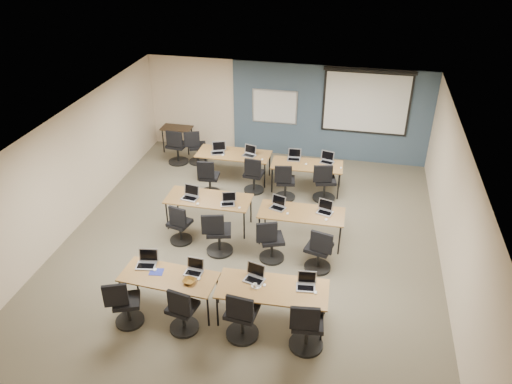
% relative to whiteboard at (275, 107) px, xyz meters
% --- Properties ---
extents(floor, '(8.00, 9.00, 0.02)m').
position_rel_whiteboard_xyz_m(floor, '(0.30, -4.43, -1.45)').
color(floor, '#6B6354').
rests_on(floor, ground).
extents(ceiling, '(8.00, 9.00, 0.02)m').
position_rel_whiteboard_xyz_m(ceiling, '(0.30, -4.43, 1.25)').
color(ceiling, white).
rests_on(ceiling, ground).
extents(wall_back, '(8.00, 0.04, 2.70)m').
position_rel_whiteboard_xyz_m(wall_back, '(0.30, 0.07, -0.10)').
color(wall_back, beige).
rests_on(wall_back, ground).
extents(wall_front, '(8.00, 0.04, 2.70)m').
position_rel_whiteboard_xyz_m(wall_front, '(0.30, -8.93, -0.10)').
color(wall_front, beige).
rests_on(wall_front, ground).
extents(wall_left, '(0.04, 9.00, 2.70)m').
position_rel_whiteboard_xyz_m(wall_left, '(-3.70, -4.43, -0.10)').
color(wall_left, beige).
rests_on(wall_left, ground).
extents(wall_right, '(0.04, 9.00, 2.70)m').
position_rel_whiteboard_xyz_m(wall_right, '(4.30, -4.43, -0.10)').
color(wall_right, beige).
rests_on(wall_right, ground).
extents(blue_accent_panel, '(5.50, 0.04, 2.70)m').
position_rel_whiteboard_xyz_m(blue_accent_panel, '(1.55, 0.04, -0.10)').
color(blue_accent_panel, '#3D5977').
rests_on(blue_accent_panel, wall_back).
extents(whiteboard, '(1.28, 0.03, 0.98)m').
position_rel_whiteboard_xyz_m(whiteboard, '(0.00, 0.00, 0.00)').
color(whiteboard, silver).
rests_on(whiteboard, wall_back).
extents(projector_screen, '(2.40, 0.10, 1.82)m').
position_rel_whiteboard_xyz_m(projector_screen, '(2.50, -0.02, 0.44)').
color(projector_screen, black).
rests_on(projector_screen, wall_back).
extents(training_table_front_left, '(1.72, 0.71, 0.73)m').
position_rel_whiteboard_xyz_m(training_table_front_left, '(-0.66, -6.77, -0.77)').
color(training_table_front_left, olive).
rests_on(training_table_front_left, floor).
extents(training_table_front_right, '(1.92, 0.80, 0.73)m').
position_rel_whiteboard_xyz_m(training_table_front_right, '(1.19, -6.69, -0.76)').
color(training_table_front_right, brown).
rests_on(training_table_front_right, floor).
extents(training_table_mid_left, '(1.90, 0.79, 0.73)m').
position_rel_whiteboard_xyz_m(training_table_mid_left, '(-0.75, -4.05, -0.76)').
color(training_table_mid_left, brown).
rests_on(training_table_mid_left, floor).
extents(training_table_mid_right, '(1.82, 0.76, 0.73)m').
position_rel_whiteboard_xyz_m(training_table_mid_right, '(1.36, -4.19, -0.76)').
color(training_table_mid_right, '#8A5D3D').
rests_on(training_table_mid_right, floor).
extents(training_table_back_left, '(1.93, 0.80, 0.73)m').
position_rel_whiteboard_xyz_m(training_table_back_left, '(-0.77, -1.72, -0.76)').
color(training_table_back_left, '#A6592A').
rests_on(training_table_back_left, floor).
extents(training_table_back_right, '(1.79, 0.74, 0.73)m').
position_rel_whiteboard_xyz_m(training_table_back_right, '(1.19, -1.93, -0.77)').
color(training_table_back_right, '#AA7231').
rests_on(training_table_back_right, floor).
extents(laptop_0, '(0.35, 0.30, 0.27)m').
position_rel_whiteboard_xyz_m(laptop_0, '(-1.16, -6.53, -0.65)').
color(laptop_0, '#BCBCC2').
rests_on(laptop_0, training_table_front_left).
extents(mouse_0, '(0.08, 0.11, 0.03)m').
position_rel_whiteboard_xyz_m(mouse_0, '(-0.96, -6.66, -0.71)').
color(mouse_0, white).
rests_on(mouse_0, training_table_front_left).
extents(task_chair_0, '(0.53, 0.51, 0.99)m').
position_rel_whiteboard_xyz_m(task_chair_0, '(-1.28, -7.32, -1.04)').
color(task_chair_0, black).
rests_on(task_chair_0, floor).
extents(laptop_1, '(0.31, 0.27, 0.24)m').
position_rel_whiteboard_xyz_m(laptop_1, '(-0.25, -6.55, -0.66)').
color(laptop_1, silver).
rests_on(laptop_1, training_table_front_left).
extents(mouse_1, '(0.06, 0.09, 0.03)m').
position_rel_whiteboard_xyz_m(mouse_1, '(-0.11, -6.73, -0.71)').
color(mouse_1, white).
rests_on(mouse_1, training_table_front_left).
extents(task_chair_1, '(0.51, 0.51, 0.99)m').
position_rel_whiteboard_xyz_m(task_chair_1, '(-0.25, -7.27, -1.04)').
color(task_chair_1, black).
rests_on(task_chair_1, floor).
extents(laptop_2, '(0.34, 0.29, 0.26)m').
position_rel_whiteboard_xyz_m(laptop_2, '(0.84, -6.51, -0.66)').
color(laptop_2, silver).
rests_on(laptop_2, training_table_front_right).
extents(mouse_2, '(0.08, 0.10, 0.03)m').
position_rel_whiteboard_xyz_m(mouse_2, '(1.04, -6.65, -0.71)').
color(mouse_2, white).
rests_on(mouse_2, training_table_front_right).
extents(task_chair_2, '(0.57, 0.57, 1.04)m').
position_rel_whiteboard_xyz_m(task_chair_2, '(0.77, -7.20, -1.02)').
color(task_chair_2, black).
rests_on(task_chair_2, floor).
extents(laptop_3, '(0.32, 0.28, 0.25)m').
position_rel_whiteboard_xyz_m(laptop_3, '(1.75, -6.52, -0.66)').
color(laptop_3, '#B1B1B2').
rests_on(laptop_3, training_table_front_right).
extents(mouse_3, '(0.08, 0.10, 0.03)m').
position_rel_whiteboard_xyz_m(mouse_3, '(1.93, -6.66, -0.71)').
color(mouse_3, white).
rests_on(mouse_3, training_table_front_right).
extents(task_chair_3, '(0.58, 0.58, 1.05)m').
position_rel_whiteboard_xyz_m(task_chair_3, '(1.85, -7.21, -1.01)').
color(task_chair_3, black).
rests_on(task_chair_3, floor).
extents(laptop_4, '(0.36, 0.30, 0.27)m').
position_rel_whiteboard_xyz_m(laptop_4, '(-1.15, -4.10, -0.65)').
color(laptop_4, '#B5B5BC').
rests_on(laptop_4, training_table_mid_left).
extents(mouse_4, '(0.09, 0.11, 0.04)m').
position_rel_whiteboard_xyz_m(mouse_4, '(-0.90, -4.35, -0.71)').
color(mouse_4, white).
rests_on(mouse_4, training_table_mid_left).
extents(task_chair_4, '(0.49, 0.49, 0.97)m').
position_rel_whiteboard_xyz_m(task_chair_4, '(-1.18, -4.81, -1.05)').
color(task_chair_4, black).
rests_on(task_chair_4, floor).
extents(laptop_5, '(0.30, 0.26, 0.23)m').
position_rel_whiteboard_xyz_m(laptop_5, '(-0.26, -4.17, -0.66)').
color(laptop_5, '#B5B5B7').
rests_on(laptop_5, training_table_mid_left).
extents(mouse_5, '(0.06, 0.09, 0.03)m').
position_rel_whiteboard_xyz_m(mouse_5, '(0.02, -4.31, -0.71)').
color(mouse_5, white).
rests_on(mouse_5, training_table_mid_left).
extents(task_chair_5, '(0.57, 0.57, 1.04)m').
position_rel_whiteboard_xyz_m(task_chair_5, '(-0.28, -5.00, -1.02)').
color(task_chair_5, black).
rests_on(task_chair_5, floor).
extents(laptop_6, '(0.32, 0.27, 0.24)m').
position_rel_whiteboard_xyz_m(laptop_6, '(0.83, -4.10, -0.66)').
color(laptop_6, silver).
rests_on(laptop_6, training_table_mid_right).
extents(mouse_6, '(0.06, 0.10, 0.03)m').
position_rel_whiteboard_xyz_m(mouse_6, '(1.07, -4.32, -0.71)').
color(mouse_6, white).
rests_on(mouse_6, training_table_mid_right).
extents(task_chair_6, '(0.55, 0.52, 1.00)m').
position_rel_whiteboard_xyz_m(task_chair_6, '(0.84, -5.01, -1.04)').
color(task_chair_6, black).
rests_on(task_chair_6, floor).
extents(laptop_7, '(0.32, 0.27, 0.24)m').
position_rel_whiteboard_xyz_m(laptop_7, '(1.84, -4.06, -0.66)').
color(laptop_7, silver).
rests_on(laptop_7, training_table_mid_right).
extents(mouse_7, '(0.07, 0.11, 0.04)m').
position_rel_whiteboard_xyz_m(mouse_7, '(1.90, -4.38, -0.71)').
color(mouse_7, white).
rests_on(mouse_7, training_table_mid_right).
extents(task_chair_7, '(0.55, 0.54, 1.02)m').
position_rel_whiteboard_xyz_m(task_chair_7, '(1.84, -5.13, -1.03)').
color(task_chair_7, black).
rests_on(task_chair_7, floor).
extents(laptop_8, '(0.36, 0.30, 0.27)m').
position_rel_whiteboard_xyz_m(laptop_8, '(-1.18, -1.74, -0.65)').
color(laptop_8, '#B1B0BC').
rests_on(laptop_8, training_table_back_left).
extents(mouse_8, '(0.07, 0.10, 0.04)m').
position_rel_whiteboard_xyz_m(mouse_8, '(-1.01, -1.89, -0.71)').
color(mouse_8, white).
rests_on(mouse_8, training_table_back_left).
extents(task_chair_8, '(0.51, 0.51, 0.99)m').
position_rel_whiteboard_xyz_m(task_chair_8, '(-1.17, -2.69, -1.04)').
color(task_chair_8, black).
rests_on(task_chair_8, floor).
extents(laptop_9, '(0.33, 0.28, 0.25)m').
position_rel_whiteboard_xyz_m(laptop_9, '(-0.34, -1.72, -0.66)').
color(laptop_9, '#BDBDBD').
rests_on(laptop_9, training_table_back_left).
extents(mouse_9, '(0.07, 0.10, 0.03)m').
position_rel_whiteboard_xyz_m(mouse_9, '(0.04, -1.92, -0.71)').
color(mouse_9, white).
rests_on(mouse_9, training_table_back_left).
extents(task_chair_9, '(0.52, 0.52, 1.00)m').
position_rel_whiteboard_xyz_m(task_chair_9, '(-0.10, -2.33, -1.04)').
color(task_chair_9, black).
rests_on(task_chair_9, floor).
extents(laptop_10, '(0.33, 0.28, 0.25)m').
position_rel_whiteboard_xyz_m(laptop_10, '(0.83, -1.70, -0.66)').
color(laptop_10, silver).
rests_on(laptop_10, training_table_back_right).
extents(mouse_10, '(0.07, 0.10, 0.03)m').
position_rel_whiteboard_xyz_m(mouse_10, '(1.17, -1.95, -0.71)').
color(mouse_10, white).
rests_on(mouse_10, training_table_back_right).
extents(task_chair_10, '(0.51, 0.51, 0.99)m').
position_rel_whiteboard_xyz_m(task_chair_10, '(0.73, -2.52, -1.04)').
color(task_chair_10, black).
rests_on(task_chair_10, floor).
extents(laptop_11, '(0.34, 0.29, 0.26)m').
position_rel_whiteboard_xyz_m(laptop_11, '(1.67, -1.69, -0.66)').
color(laptop_11, silver).
rests_on(laptop_11, training_table_back_right).
extents(mouse_11, '(0.06, 0.10, 0.03)m').
position_rel_whiteboard_xyz_m(mouse_11, '(2.04, -1.97, -0.71)').
color(mouse_11, white).
rests_on(mouse_11, training_table_back_right).
extents(task_chair_11, '(0.56, 0.56, 1.04)m').
position_rel_whiteboard_xyz_m(task_chair_11, '(1.68, -2.36, -1.02)').
color(task_chair_11, black).
rests_on(task_chair_11, floor).
extents(blue_mousepad, '(0.27, 0.24, 0.01)m').
position_rel_whiteboard_xyz_m(blue_mousepad, '(-0.92, -6.70, -0.72)').
color(blue_mousepad, '#2731A1').
rests_on(blue_mousepad, training_table_front_left).
extents(snack_bowl, '(0.26, 0.26, 0.05)m').
position_rel_whiteboard_xyz_m(snack_bowl, '(-0.25, -6.84, -0.69)').
color(snack_bowl, olive).
rests_on(snack_bowl, training_table_front_left).
extents(snack_plate, '(0.22, 0.22, 0.01)m').
position_rel_whiteboard_xyz_m(snack_plate, '(0.91, -6.70, -0.71)').
color(snack_plate, white).
rests_on(snack_plate, training_table_front_right).
extents(coffee_cup, '(0.08, 0.08, 0.06)m').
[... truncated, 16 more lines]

